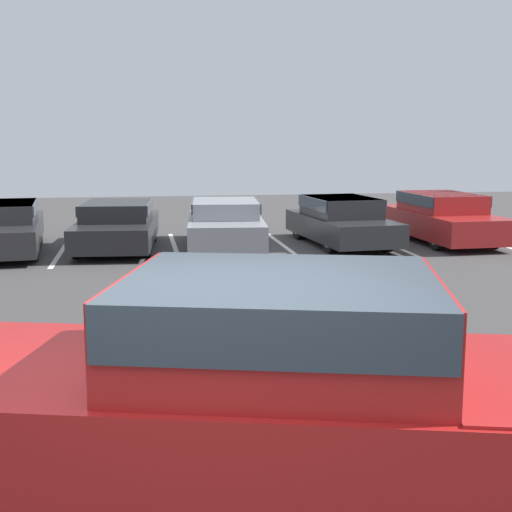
# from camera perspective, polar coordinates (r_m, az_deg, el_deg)

# --- Properties ---
(stall_stripe_b) EXTENTS (0.12, 5.17, 0.01)m
(stall_stripe_b) POSITION_cam_1_polar(r_m,az_deg,el_deg) (18.40, -15.25, 0.45)
(stall_stripe_b) COLOR white
(stall_stripe_b) RESTS_ON ground_plane
(stall_stripe_c) EXTENTS (0.12, 5.17, 0.01)m
(stall_stripe_c) POSITION_cam_1_polar(r_m,az_deg,el_deg) (18.32, -6.51, 0.69)
(stall_stripe_c) COLOR white
(stall_stripe_c) RESTS_ON ground_plane
(stall_stripe_d) EXTENTS (0.12, 5.17, 0.01)m
(stall_stripe_d) POSITION_cam_1_polar(r_m,az_deg,el_deg) (18.67, 2.12, 0.91)
(stall_stripe_d) COLOR white
(stall_stripe_d) RESTS_ON ground_plane
(stall_stripe_e) EXTENTS (0.12, 5.17, 0.01)m
(stall_stripe_e) POSITION_cam_1_polar(r_m,az_deg,el_deg) (19.42, 10.25, 1.10)
(stall_stripe_e) COLOR white
(stall_stripe_e) RESTS_ON ground_plane
(stall_stripe_f) EXTENTS (0.12, 5.17, 0.01)m
(stall_stripe_f) POSITION_cam_1_polar(r_m,az_deg,el_deg) (20.53, 17.64, 1.25)
(stall_stripe_f) COLOR white
(stall_stripe_f) RESTS_ON ground_plane
(pickup_truck) EXTENTS (6.16, 3.44, 1.88)m
(pickup_truck) POSITION_cam_1_polar(r_m,az_deg,el_deg) (5.01, 5.55, -12.43)
(pickup_truck) COLOR #A51919
(pickup_truck) RESTS_ON ground_plane
(parked_sedan_a) EXTENTS (2.23, 4.94, 1.22)m
(parked_sedan_a) POSITION_cam_1_polar(r_m,az_deg,el_deg) (18.42, -19.69, 2.28)
(parked_sedan_a) COLOR #232326
(parked_sedan_a) RESTS_ON ground_plane
(parked_sedan_b) EXTENTS (2.18, 4.54, 1.18)m
(parked_sedan_b) POSITION_cam_1_polar(r_m,az_deg,el_deg) (18.20, -11.05, 2.53)
(parked_sedan_b) COLOR #232326
(parked_sedan_b) RESTS_ON ground_plane
(parked_sedan_c) EXTENTS (2.24, 4.55, 1.19)m
(parked_sedan_c) POSITION_cam_1_polar(r_m,az_deg,el_deg) (18.21, -2.47, 2.72)
(parked_sedan_c) COLOR gray
(parked_sedan_c) RESTS_ON ground_plane
(parked_sedan_d) EXTENTS (2.13, 4.41, 1.24)m
(parked_sedan_d) POSITION_cam_1_polar(r_m,az_deg,el_deg) (18.77, 6.84, 2.92)
(parked_sedan_d) COLOR #232326
(parked_sedan_d) RESTS_ON ground_plane
(parked_sedan_e) EXTENTS (1.95, 4.66, 1.30)m
(parked_sedan_e) POSITION_cam_1_polar(r_m,az_deg,el_deg) (19.80, 14.65, 3.11)
(parked_sedan_e) COLOR maroon
(parked_sedan_e) RESTS_ON ground_plane
(wheel_stop_curb) EXTENTS (1.91, 0.20, 0.14)m
(wheel_stop_curb) POSITION_cam_1_polar(r_m,az_deg,el_deg) (22.47, 9.73, 2.42)
(wheel_stop_curb) COLOR #B7B2A8
(wheel_stop_curb) RESTS_ON ground_plane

